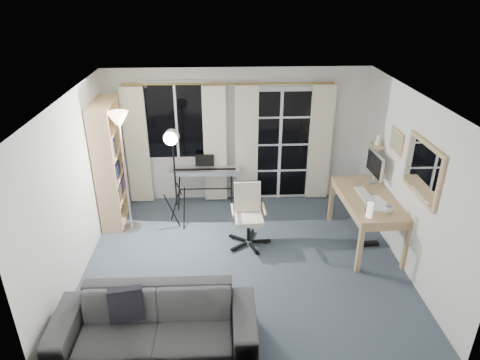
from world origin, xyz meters
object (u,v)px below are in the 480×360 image
bookshelf (108,167)px  keyboard_piano (205,172)px  sofa (154,316)px  desk (368,202)px  office_chair (248,208)px  torchiere_lamp (121,137)px  mug (389,209)px  studio_light (172,149)px  monitor (375,165)px

bookshelf → keyboard_piano: 1.62m
sofa → desk: bearing=33.9°
bookshelf → office_chair: bookshelf is taller
office_chair → sofa: office_chair is taller
torchiere_lamp → mug: (3.76, -1.07, -0.72)m
studio_light → mug: size_ratio=13.04×
monitor → desk: bearing=-115.7°
studio_light → office_chair: studio_light is taller
bookshelf → keyboard_piano: (1.54, 0.43, -0.31)m
keyboard_piano → studio_light: studio_light is taller
office_chair → monitor: size_ratio=1.66×
studio_light → sofa: size_ratio=0.78×
torchiere_lamp → studio_light: bearing=1.0°
keyboard_piano → desk: bearing=-27.0°
studio_light → office_chair: (1.13, -0.45, -0.81)m
office_chair → monitor: monitor is taller
studio_light → bookshelf: bearing=171.7°
bookshelf → studio_light: 1.20m
keyboard_piano → monitor: (2.66, -0.86, 0.44)m
keyboard_piano → mug: (2.57, -1.81, 0.20)m
monitor → sofa: bearing=-144.8°
office_chair → desk: (1.79, -0.14, 0.14)m
bookshelf → office_chair: bearing=-21.4°
keyboard_piano → desk: keyboard_piano is taller
bookshelf → sofa: bearing=-72.0°
bookshelf → monitor: size_ratio=3.53×
bookshelf → keyboard_piano: bearing=12.6°
bookshelf → desk: 4.11m
bookshelf → studio_light: bearing=-18.0°
office_chair → desk: bearing=-6.4°
desk → mug: size_ratio=11.59×
mug → desk: bearing=101.3°
mug → sofa: bearing=-154.6°
torchiere_lamp → mug: bearing=-15.9°
keyboard_piano → studio_light: size_ratio=0.71×
bookshelf → sofa: (1.07, -2.82, -0.54)m
desk → sofa: sofa is taller
monitor → sofa: monitor is taller
torchiere_lamp → studio_light: size_ratio=1.15×
bookshelf → torchiere_lamp: bookshelf is taller
bookshelf → desk: (4.01, -0.88, -0.27)m
studio_light → monitor: (3.11, -0.14, -0.27)m
desk → mug: bearing=-80.8°
mug → sofa: mug is taller
bookshelf → monitor: bookshelf is taller
studio_light → keyboard_piano: bearing=65.1°
keyboard_piano → sofa: size_ratio=0.55×
bookshelf → torchiere_lamp: bearing=-45.0°
mug → monitor: bearing=84.2°
torchiere_lamp → sofa: torchiere_lamp is taller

